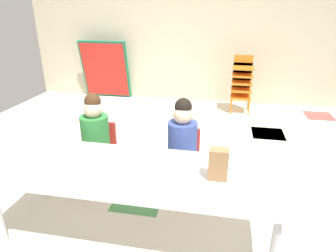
{
  "coord_description": "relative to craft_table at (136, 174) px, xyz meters",
  "views": [
    {
      "loc": [
        0.69,
        -2.6,
        1.64
      ],
      "look_at": [
        0.3,
        -0.59,
        0.8
      ],
      "focal_mm": 31.39,
      "sensor_mm": 36.0,
      "label": 1
    }
  ],
  "objects": [
    {
      "name": "paper_plate_near_edge",
      "position": [
        0.15,
        0.12,
        0.05
      ],
      "size": [
        0.18,
        0.18,
        0.01
      ],
      "primitive_type": "cylinder",
      "color": "white",
      "rests_on": "craft_table"
    },
    {
      "name": "back_wall",
      "position": [
        -0.11,
        3.63,
        0.73
      ],
      "size": [
        5.84,
        0.1,
        2.48
      ],
      "primitive_type": "cube",
      "color": "beige",
      "rests_on": "ground_plane"
    },
    {
      "name": "kid_chair_orange_stack",
      "position": [
        0.87,
        3.09,
        0.01
      ],
      "size": [
        0.32,
        0.3,
        0.92
      ],
      "color": "orange",
      "rests_on": "ground_plane"
    },
    {
      "name": "seated_child_near_camera",
      "position": [
        -0.57,
        0.59,
        0.04
      ],
      "size": [
        0.34,
        0.34,
        0.92
      ],
      "color": "red",
      "rests_on": "ground_plane"
    },
    {
      "name": "ground_plane",
      "position": [
        -0.1,
        0.84,
        -0.52
      ],
      "size": [
        5.84,
        5.59,
        0.02
      ],
      "color": "silver"
    },
    {
      "name": "craft_table",
      "position": [
        0.0,
        0.0,
        0.0
      ],
      "size": [
        2.06,
        0.72,
        0.55
      ],
      "color": "white",
      "rests_on": "ground_plane"
    },
    {
      "name": "folded_activity_table",
      "position": [
        -1.63,
        3.43,
        0.03
      ],
      "size": [
        0.9,
        0.29,
        1.09
      ],
      "color": "#19724C",
      "rests_on": "ground_plane"
    },
    {
      "name": "donut_powdered_on_plate",
      "position": [
        0.15,
        0.12,
        0.07
      ],
      "size": [
        0.11,
        0.11,
        0.03
      ],
      "primitive_type": "torus",
      "color": "white",
      "rests_on": "craft_table"
    },
    {
      "name": "paper_bag_brown",
      "position": [
        0.58,
        -0.01,
        0.15
      ],
      "size": [
        0.13,
        0.09,
        0.22
      ],
      "primitive_type": "cube",
      "color": "#9E754C",
      "rests_on": "craft_table"
    },
    {
      "name": "seated_child_middle_seat",
      "position": [
        0.26,
        0.59,
        0.04
      ],
      "size": [
        0.32,
        0.32,
        0.92
      ],
      "color": "red",
      "rests_on": "ground_plane"
    }
  ]
}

